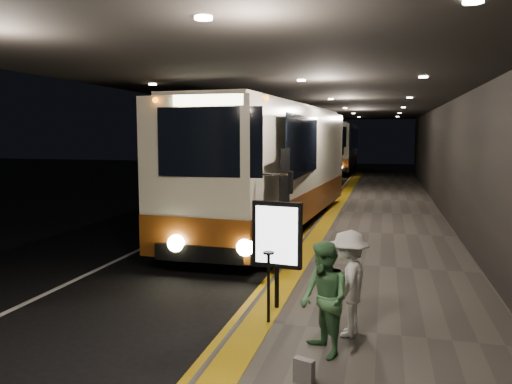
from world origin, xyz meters
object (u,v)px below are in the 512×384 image
at_px(coach_third, 338,149).
at_px(passenger_waiting_green, 324,299).
at_px(passenger_boarding, 293,235).
at_px(bag_polka, 304,371).
at_px(coach_main, 274,172).
at_px(passenger_waiting_white, 349,283).
at_px(info_sign, 277,237).
at_px(coach_second, 312,160).
at_px(stanchion_post, 269,288).

distance_m(coach_third, passenger_waiting_green, 36.87).
xyz_separation_m(passenger_boarding, bag_polka, (1.10, -5.26, -0.61)).
bearing_deg(coach_third, passenger_waiting_green, -85.50).
distance_m(coach_main, passenger_waiting_white, 9.65).
bearing_deg(info_sign, passenger_boarding, 101.68).
height_order(passenger_waiting_white, bag_polka, passenger_waiting_white).
distance_m(coach_main, coach_second, 10.79).
relative_size(coach_second, passenger_waiting_green, 7.49).
bearing_deg(info_sign, coach_second, 103.76).
relative_size(coach_main, passenger_waiting_white, 8.09).
distance_m(coach_second, info_sign, 19.08).
xyz_separation_m(bag_polka, info_sign, (-0.90, 2.56, 1.13)).
xyz_separation_m(coach_third, passenger_boarding, (1.96, -32.33, -1.01)).
distance_m(passenger_boarding, stanchion_post, 3.43).
distance_m(coach_main, passenger_waiting_green, 10.32).
bearing_deg(stanchion_post, coach_second, 96.13).
relative_size(coach_third, passenger_boarding, 8.32).
relative_size(passenger_waiting_green, passenger_waiting_white, 0.99).
xyz_separation_m(coach_main, passenger_waiting_white, (3.18, -9.06, -0.99)).
height_order(coach_third, bag_polka, coach_third).
distance_m(coach_main, info_sign, 8.40).
bearing_deg(coach_main, passenger_waiting_green, -69.82).
xyz_separation_m(coach_main, info_sign, (1.87, -8.17, -0.52)).
bearing_deg(passenger_waiting_white, stanchion_post, -85.78).
bearing_deg(stanchion_post, coach_main, 101.97).
xyz_separation_m(coach_third, stanchion_post, (2.18, -35.75, -1.19)).
distance_m(passenger_waiting_green, bag_polka, 1.10).
height_order(coach_main, passenger_waiting_white, coach_main).
height_order(coach_main, coach_third, coach_main).
distance_m(coach_main, coach_third, 26.86).
xyz_separation_m(passenger_boarding, passenger_waiting_green, (1.23, -4.38, 0.03)).
bearing_deg(passenger_waiting_green, coach_third, 149.76).
height_order(coach_main, bag_polka, coach_main).
relative_size(passenger_waiting_green, stanchion_post, 1.37).
bearing_deg(passenger_waiting_green, bag_polka, -44.04).
height_order(coach_second, coach_third, coach_third).
height_order(passenger_waiting_green, info_sign, info_sign).
relative_size(coach_second, stanchion_post, 10.27).
distance_m(coach_main, passenger_boarding, 5.82).
height_order(coach_third, info_sign, coach_third).
height_order(passenger_waiting_green, passenger_waiting_white, passenger_waiting_white).
bearing_deg(coach_main, info_sign, -73.36).
bearing_deg(info_sign, bag_polka, -63.21).
xyz_separation_m(passenger_boarding, stanchion_post, (0.22, -3.42, -0.18)).
bearing_deg(passenger_waiting_white, passenger_waiting_green, -7.58).
xyz_separation_m(coach_main, stanchion_post, (1.89, -8.89, -1.22)).
height_order(coach_second, passenger_boarding, coach_second).
bearing_deg(bag_polka, passenger_waiting_white, 76.16).
bearing_deg(bag_polka, passenger_boarding, 101.80).
distance_m(bag_polka, stanchion_post, 2.08).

